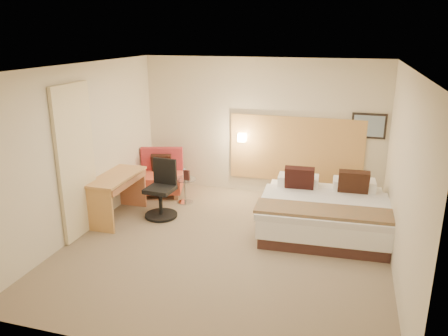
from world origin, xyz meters
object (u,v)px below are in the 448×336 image
(lounge_chair, at_px, (161,176))
(side_table, at_px, (185,189))
(desk, at_px, (117,185))
(bed, at_px, (324,211))
(desk_chair, at_px, (162,194))

(lounge_chair, distance_m, side_table, 0.76)
(desk, bearing_deg, side_table, 49.23)
(bed, distance_m, desk, 3.56)
(bed, distance_m, desk_chair, 2.81)
(bed, distance_m, lounge_chair, 3.40)
(lounge_chair, distance_m, desk_chair, 1.18)
(side_table, bearing_deg, desk, -130.77)
(side_table, distance_m, desk_chair, 0.74)
(side_table, bearing_deg, lounge_chair, 151.09)
(lounge_chair, height_order, side_table, lounge_chair)
(desk_chair, bearing_deg, desk, -156.85)
(side_table, height_order, desk, desk)
(lounge_chair, bearing_deg, desk_chair, -65.33)
(lounge_chair, bearing_deg, bed, -14.05)
(desk_chair, bearing_deg, bed, 5.02)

